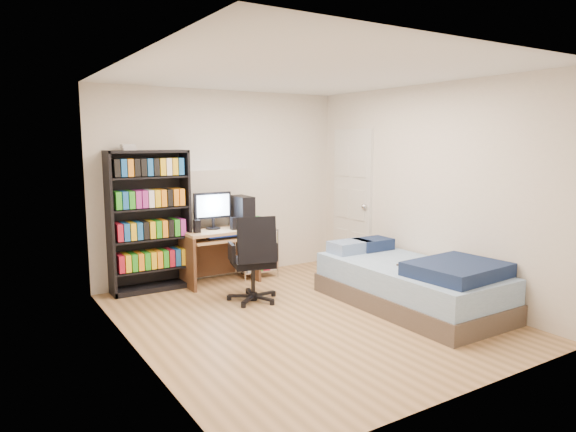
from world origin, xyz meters
TOP-DOWN VIEW (x-y plane):
  - room at (0.00, 0.00)m, footprint 3.58×4.08m
  - media_shelf at (-1.06, 1.84)m, footprint 0.97×0.32m
  - computer_desk at (-0.10, 1.74)m, footprint 0.94×0.54m
  - office_chair at (-0.20, 0.75)m, footprint 0.74×0.74m
  - wire_cart at (0.37, 1.72)m, footprint 0.53×0.41m
  - bed at (1.19, -0.35)m, footprint 1.08×2.16m
  - door at (1.72, 1.35)m, footprint 0.12×0.80m

SIDE VIEW (x-z plane):
  - bed at x=1.19m, z-range -0.04..0.58m
  - office_chair at x=-0.20m, z-range -0.18..0.83m
  - wire_cart at x=0.37m, z-range 0.12..0.93m
  - computer_desk at x=-0.10m, z-range 0.05..1.23m
  - media_shelf at x=-1.06m, z-range -0.01..1.79m
  - door at x=1.72m, z-range 0.00..2.00m
  - room at x=0.00m, z-range -0.04..2.54m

